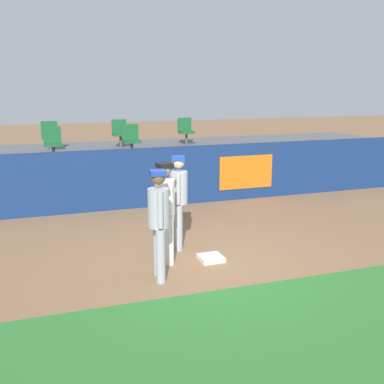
{
  "coord_description": "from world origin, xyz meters",
  "views": [
    {
      "loc": [
        -2.71,
        -7.23,
        3.01
      ],
      "look_at": [
        0.16,
        1.03,
        1.0
      ],
      "focal_mm": 44.64,
      "sensor_mm": 36.0,
      "label": 1
    }
  ],
  "objects": [
    {
      "name": "first_base",
      "position": [
        0.16,
        0.03,
        0.04
      ],
      "size": [
        0.4,
        0.4,
        0.08
      ],
      "primitive_type": "cube",
      "color": "white",
      "rests_on": "ground_plane"
    },
    {
      "name": "ground_plane",
      "position": [
        0.0,
        0.0,
        0.0
      ],
      "size": [
        60.0,
        60.0,
        0.0
      ],
      "primitive_type": "plane",
      "color": "#846042"
    },
    {
      "name": "player_runner_visitor",
      "position": [
        -0.16,
        0.85,
        1.0
      ],
      "size": [
        0.42,
        0.46,
        1.73
      ],
      "rotation": [
        0.0,
        0.0,
        -1.91
      ],
      "color": "#9EA3AD",
      "rests_on": "ground_plane"
    },
    {
      "name": "seat_front_left",
      "position": [
        -2.08,
        5.46,
        1.54
      ],
      "size": [
        0.44,
        0.44,
        0.84
      ],
      "color": "#4C4C51",
      "rests_on": "bleacher_platform"
    },
    {
      "name": "seat_back_right",
      "position": [
        2.11,
        7.26,
        1.54
      ],
      "size": [
        0.45,
        0.44,
        0.84
      ],
      "color": "#4C4C51",
      "rests_on": "bleacher_platform"
    },
    {
      "name": "bleacher_platform",
      "position": [
        0.0,
        6.59,
        0.54
      ],
      "size": [
        18.0,
        4.8,
        1.07
      ],
      "primitive_type": "cube",
      "color": "#59595E",
      "rests_on": "ground_plane"
    },
    {
      "name": "grass_foreground_strip",
      "position": [
        0.0,
        -2.55,
        0.0
      ],
      "size": [
        18.0,
        2.8,
        0.01
      ],
      "primitive_type": "cube",
      "color": "#2D722D",
      "rests_on": "ground_plane"
    },
    {
      "name": "seat_front_center",
      "position": [
        -0.04,
        5.46,
        1.54
      ],
      "size": [
        0.45,
        0.44,
        0.84
      ],
      "color": "#4C4C51",
      "rests_on": "bleacher_platform"
    },
    {
      "name": "seat_back_center",
      "position": [
        0.0,
        7.26,
        1.54
      ],
      "size": [
        0.45,
        0.44,
        0.84
      ],
      "color": "#4C4C51",
      "rests_on": "bleacher_platform"
    },
    {
      "name": "player_coach_visitor",
      "position": [
        -0.89,
        -0.45,
        1.0
      ],
      "size": [
        0.37,
        0.48,
        1.73
      ],
      "rotation": [
        0.0,
        0.0,
        -1.7
      ],
      "color": "#9EA3AD",
      "rests_on": "ground_plane"
    },
    {
      "name": "player_fielder_home",
      "position": [
        -0.59,
        0.24,
        0.99
      ],
      "size": [
        0.38,
        0.56,
        1.72
      ],
      "rotation": [
        0.0,
        0.0,
        -1.38
      ],
      "color": "white",
      "rests_on": "ground_plane"
    },
    {
      "name": "field_wall",
      "position": [
        0.01,
        4.02,
        0.73
      ],
      "size": [
        18.0,
        0.26,
        1.45
      ],
      "color": "navy",
      "rests_on": "ground_plane"
    },
    {
      "name": "seat_back_left",
      "position": [
        -2.06,
        7.26,
        1.55
      ],
      "size": [
        0.47,
        0.44,
        0.84
      ],
      "color": "#4C4C51",
      "rests_on": "bleacher_platform"
    }
  ]
}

